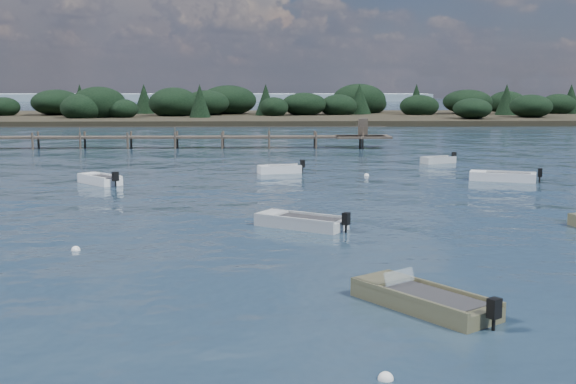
{
  "coord_description": "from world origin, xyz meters",
  "views": [
    {
      "loc": [
        -4.83,
        -18.36,
        5.88
      ],
      "look_at": [
        -3.9,
        14.0,
        1.0
      ],
      "focal_mm": 45.0,
      "sensor_mm": 36.0,
      "label": 1
    }
  ],
  "objects_px": {
    "tender_far_grey_b": "(438,161)",
    "jetty": "(82,138)",
    "dinghy_extra_a": "(503,178)",
    "dinghy_near_olive": "(423,303)",
    "dinghy_mid_grey": "(301,224)",
    "tender_far_grey": "(100,181)",
    "tender_far_white": "(280,171)"
  },
  "relations": [
    {
      "from": "tender_far_grey_b",
      "to": "jetty",
      "type": "distance_m",
      "value": 32.48
    },
    {
      "from": "dinghy_extra_a",
      "to": "dinghy_near_olive",
      "type": "xyz_separation_m",
      "value": [
        -10.24,
        -24.89,
        -0.01
      ]
    },
    {
      "from": "dinghy_mid_grey",
      "to": "dinghy_near_olive",
      "type": "distance_m",
      "value": 11.24
    },
    {
      "from": "tender_far_grey",
      "to": "jetty",
      "type": "relative_size",
      "value": 0.05
    },
    {
      "from": "tender_far_grey_b",
      "to": "tender_far_white",
      "type": "relative_size",
      "value": 0.91
    },
    {
      "from": "tender_far_grey_b",
      "to": "jetty",
      "type": "xyz_separation_m",
      "value": [
        -29.65,
        13.25,
        0.84
      ]
    },
    {
      "from": "tender_far_grey",
      "to": "dinghy_mid_grey",
      "type": "bearing_deg",
      "value": -49.71
    },
    {
      "from": "tender_far_grey",
      "to": "dinghy_extra_a",
      "type": "relative_size",
      "value": 0.72
    },
    {
      "from": "dinghy_near_olive",
      "to": "tender_far_white",
      "type": "bearing_deg",
      "value": 96.47
    },
    {
      "from": "dinghy_near_olive",
      "to": "tender_far_grey_b",
      "type": "bearing_deg",
      "value": 76.07
    },
    {
      "from": "tender_far_grey_b",
      "to": "dinghy_near_olive",
      "type": "xyz_separation_m",
      "value": [
        -8.63,
        -34.8,
        -0.0
      ]
    },
    {
      "from": "tender_far_grey_b",
      "to": "dinghy_near_olive",
      "type": "height_order",
      "value": "dinghy_near_olive"
    },
    {
      "from": "dinghy_extra_a",
      "to": "jetty",
      "type": "bearing_deg",
      "value": 143.47
    },
    {
      "from": "dinghy_extra_a",
      "to": "dinghy_near_olive",
      "type": "bearing_deg",
      "value": -112.36
    },
    {
      "from": "tender_far_white",
      "to": "dinghy_extra_a",
      "type": "bearing_deg",
      "value": -17.27
    },
    {
      "from": "dinghy_mid_grey",
      "to": "tender_far_grey_b",
      "type": "xyz_separation_m",
      "value": [
        11.36,
        23.9,
        0.0
      ]
    },
    {
      "from": "tender_far_grey",
      "to": "tender_far_grey_b",
      "type": "height_order",
      "value": "tender_far_grey"
    },
    {
      "from": "tender_far_grey",
      "to": "dinghy_near_olive",
      "type": "bearing_deg",
      "value": -59.94
    },
    {
      "from": "tender_far_grey_b",
      "to": "tender_far_white",
      "type": "height_order",
      "value": "tender_far_white"
    },
    {
      "from": "tender_far_grey",
      "to": "tender_far_white",
      "type": "height_order",
      "value": "tender_far_grey"
    },
    {
      "from": "tender_far_white",
      "to": "dinghy_mid_grey",
      "type": "bearing_deg",
      "value": -88.19
    },
    {
      "from": "tender_far_grey",
      "to": "dinghy_extra_a",
      "type": "height_order",
      "value": "tender_far_grey"
    },
    {
      "from": "dinghy_near_olive",
      "to": "tender_far_grey",
      "type": "bearing_deg",
      "value": 120.06
    },
    {
      "from": "tender_far_white",
      "to": "dinghy_extra_a",
      "type": "distance_m",
      "value": 14.18
    },
    {
      "from": "tender_far_grey",
      "to": "tender_far_grey_b",
      "type": "relative_size",
      "value": 1.06
    },
    {
      "from": "dinghy_near_olive",
      "to": "jetty",
      "type": "xyz_separation_m",
      "value": [
        -21.02,
        48.05,
        0.85
      ]
    },
    {
      "from": "tender_far_grey",
      "to": "tender_far_white",
      "type": "bearing_deg",
      "value": 24.51
    },
    {
      "from": "tender_far_grey_b",
      "to": "dinghy_extra_a",
      "type": "xyz_separation_m",
      "value": [
        1.61,
        -9.9,
        0.01
      ]
    },
    {
      "from": "tender_far_white",
      "to": "jetty",
      "type": "bearing_deg",
      "value": 133.09
    },
    {
      "from": "dinghy_mid_grey",
      "to": "dinghy_extra_a",
      "type": "distance_m",
      "value": 19.08
    },
    {
      "from": "tender_far_white",
      "to": "tender_far_grey_b",
      "type": "bearing_deg",
      "value": 25.51
    },
    {
      "from": "dinghy_near_olive",
      "to": "jetty",
      "type": "bearing_deg",
      "value": 113.63
    }
  ]
}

